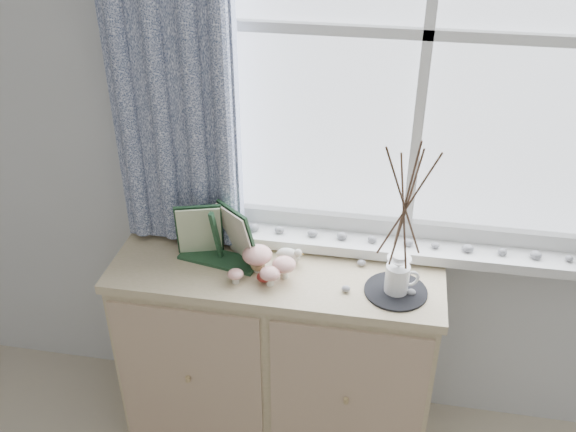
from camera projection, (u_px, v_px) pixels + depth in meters
The scene contains 8 objects.
sideboard at pixel (278, 354), 2.53m from camera, with size 1.20×0.45×0.85m.
botanical_book at pixel (215, 238), 2.26m from camera, with size 0.34×0.13×0.24m, color #1E4026, non-canonical shape.
toadstool_cluster at pixel (264, 263), 2.24m from camera, with size 0.23×0.16×0.10m.
wooden_eggs at pixel (258, 265), 2.28m from camera, with size 0.13×0.17×0.06m.
songbird_figurine at pixel (288, 255), 2.32m from camera, with size 0.12×0.06×0.06m, color beige, non-canonical shape.
crocheted_doily at pixel (396, 291), 2.19m from camera, with size 0.22×0.22×0.01m, color black.
twig_pitcher at pixel (406, 202), 2.00m from camera, with size 0.28×0.28×0.62m.
sideboard_pebbles at pixel (368, 273), 2.26m from camera, with size 0.33×0.23×0.02m.
Camera 1 is at (0.22, -0.08, 2.22)m, focal length 40.00 mm.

